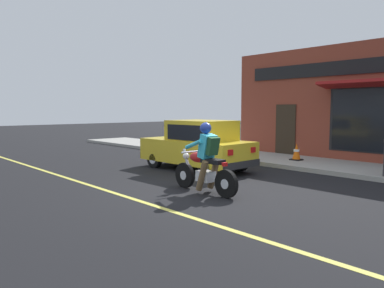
# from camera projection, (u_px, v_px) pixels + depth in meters

# --- Properties ---
(ground_plane) EXTENTS (80.00, 80.00, 0.00)m
(ground_plane) POSITION_uv_depth(u_px,v_px,m) (207.00, 190.00, 8.89)
(ground_plane) COLOR black
(sidewalk_curb) EXTENTS (2.60, 22.00, 0.14)m
(sidewalk_curb) POSITION_uv_depth(u_px,v_px,m) (249.00, 156.00, 14.65)
(sidewalk_curb) COLOR #9E9B93
(sidewalk_curb) RESTS_ON ground
(lane_stripe) EXTENTS (0.12, 19.80, 0.01)m
(lane_stripe) POSITION_uv_depth(u_px,v_px,m) (79.00, 182.00, 9.89)
(lane_stripe) COLOR #D1C64C
(lane_stripe) RESTS_ON ground
(storefront_building) EXTENTS (1.25, 10.29, 4.20)m
(storefront_building) POSITION_uv_depth(u_px,v_px,m) (362.00, 104.00, 12.80)
(storefront_building) COLOR brown
(storefront_building) RESTS_ON ground
(motorcycle_with_rider) EXTENTS (0.56, 2.02, 1.62)m
(motorcycle_with_rider) POSITION_uv_depth(u_px,v_px,m) (205.00, 164.00, 8.55)
(motorcycle_with_rider) COLOR black
(motorcycle_with_rider) RESTS_ON ground
(car_hatchback) EXTENTS (1.73, 3.82, 1.57)m
(car_hatchback) POSITION_uv_depth(u_px,v_px,m) (197.00, 146.00, 11.79)
(car_hatchback) COLOR black
(car_hatchback) RESTS_ON ground
(traffic_cone) EXTENTS (0.36, 0.36, 0.60)m
(traffic_cone) POSITION_uv_depth(u_px,v_px,m) (296.00, 152.00, 13.05)
(traffic_cone) COLOR black
(traffic_cone) RESTS_ON sidewalk_curb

